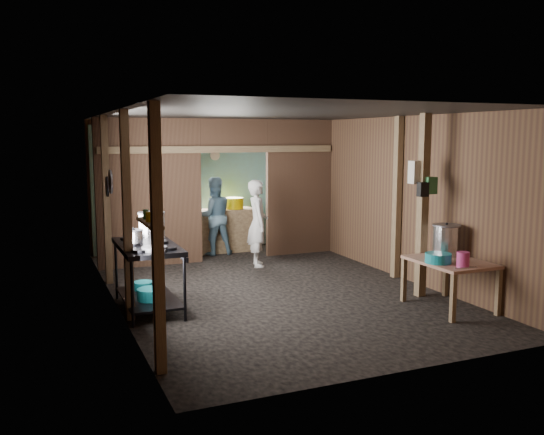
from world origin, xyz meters
name	(u,v)px	position (x,y,z in m)	size (l,w,h in m)	color
floor	(267,287)	(0.00, 0.00, 0.00)	(4.50, 7.00, 0.00)	black
ceiling	(267,114)	(0.00, 0.00, 2.60)	(4.50, 7.00, 0.00)	#272523
wall_back	(202,185)	(0.00, 3.50, 1.30)	(4.50, 0.00, 2.60)	brown
wall_front	(407,241)	(0.00, -3.50, 1.30)	(4.50, 0.00, 2.60)	brown
wall_left	(112,210)	(-2.25, 0.00, 1.30)	(0.00, 7.00, 2.60)	brown
wall_right	(393,197)	(2.25, 0.00, 1.30)	(0.00, 7.00, 2.60)	brown
partition_left	(150,193)	(-1.32, 2.20, 1.30)	(1.85, 0.10, 2.60)	brown
partition_right	(299,187)	(1.57, 2.20, 1.30)	(1.35, 0.10, 2.60)	brown
partition_header	(234,135)	(0.25, 2.20, 2.30)	(1.30, 0.10, 0.60)	brown
turquoise_panel	(203,188)	(0.00, 3.44, 1.25)	(4.40, 0.06, 2.50)	#61A7A6
back_counter	(225,230)	(0.30, 2.95, 0.42)	(1.20, 0.50, 0.85)	#A08459
wall_clock	(215,155)	(0.25, 3.40, 1.90)	(0.20, 0.20, 0.03)	beige
post_left_a	(157,241)	(-2.18, -2.60, 1.30)	(0.10, 0.12, 2.60)	#A08459
post_left_b	(127,217)	(-2.18, -0.80, 1.30)	(0.10, 0.12, 2.60)	#A08459
post_left_c	(106,201)	(-2.18, 1.20, 1.30)	(0.10, 0.12, 2.60)	#A08459
post_right	(397,198)	(2.18, -0.20, 1.30)	(0.10, 0.12, 2.60)	#A08459
post_free	(423,206)	(1.85, -1.30, 1.30)	(0.12, 0.12, 2.60)	#A08459
cross_beam	(222,149)	(0.00, 2.15, 2.05)	(4.40, 0.12, 0.12)	#A08459
pan_lid_big	(111,182)	(-2.21, 0.40, 1.65)	(0.34, 0.34, 0.03)	slate
pan_lid_small	(107,187)	(-2.21, 0.80, 1.55)	(0.30, 0.30, 0.03)	black
wall_shelf	(150,223)	(-2.15, -2.10, 1.40)	(0.14, 0.80, 0.03)	#A08459
jar_white	(155,220)	(-2.15, -2.35, 1.47)	(0.07, 0.07, 0.10)	beige
jar_yellow	(150,217)	(-2.15, -2.10, 1.47)	(0.08, 0.08, 0.10)	#B59502
jar_green	(146,214)	(-2.15, -1.88, 1.47)	(0.06, 0.06, 0.10)	#2C6937
bag_white	(417,172)	(1.80, -1.22, 1.78)	(0.22, 0.15, 0.32)	beige
bag_green	(430,185)	(1.92, -1.36, 1.60)	(0.16, 0.12, 0.24)	#2C6937
bag_black	(423,189)	(1.78, -1.38, 1.55)	(0.14, 0.10, 0.20)	black
gas_range	(148,277)	(-1.88, -0.45, 0.44)	(0.76, 1.49, 0.88)	black
prep_table	(449,284)	(1.83, -1.95, 0.33)	(0.80, 1.10, 0.65)	#A4796A
stove_pot_large	(152,225)	(-1.71, 0.09, 1.04)	(0.37, 0.37, 0.37)	silver
stove_pot_med	(134,238)	(-2.05, -0.42, 0.97)	(0.25, 0.25, 0.22)	silver
frying_pan	(154,249)	(-1.88, -0.92, 0.90)	(0.31, 0.53, 0.07)	slate
blue_tub_front	(151,294)	(-1.88, -0.60, 0.24)	(0.36, 0.36, 0.15)	teal
blue_tub_back	(143,286)	(-1.88, -0.05, 0.23)	(0.27, 0.27, 0.11)	teal
stock_pot	(446,241)	(2.00, -1.65, 0.86)	(0.38, 0.38, 0.45)	silver
wash_basin	(438,258)	(1.58, -2.01, 0.71)	(0.34, 0.34, 0.13)	teal
pink_bucket	(463,259)	(1.72, -2.32, 0.75)	(0.16, 0.16, 0.19)	#C5387E
knife	(466,268)	(1.71, -2.39, 0.66)	(0.30, 0.04, 0.01)	silver
yellow_tub	(234,203)	(0.49, 2.95, 0.96)	(0.40, 0.40, 0.22)	#B59502
red_cup	(212,206)	(0.04, 2.95, 0.92)	(0.12, 0.12, 0.14)	#96000B
cook	(258,223)	(0.42, 1.45, 0.77)	(0.56, 0.37, 1.53)	silver
worker_back	(214,216)	(0.00, 2.72, 0.76)	(0.73, 0.57, 1.51)	slate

